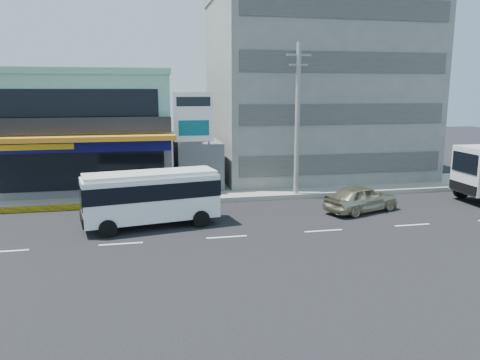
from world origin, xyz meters
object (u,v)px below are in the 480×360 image
Objects in this scene: concrete_building at (315,90)px; billboard at (194,123)px; minibus at (151,194)px; utility_pole_near at (297,120)px; satellite_dish at (198,140)px; shop_building at (83,133)px; motorcycle_rider at (142,203)px; sedan at (361,198)px.

billboard is (-10.50, -5.80, -2.07)m from concrete_building.
concrete_building is 2.32× the size of billboard.
utility_pole_near is at bearing 26.80° from minibus.
satellite_dish is 0.15× the size of utility_pole_near.
concrete_building is at bearing 62.24° from utility_pole_near.
utility_pole_near is (6.50, -1.80, 0.22)m from billboard.
concrete_building is 11.30m from satellite_dish.
billboard is at bearing 164.52° from utility_pole_near.
concrete_building is 2.22× the size of minibus.
minibus is (-9.51, -4.80, -3.42)m from utility_pole_near.
concrete_building is 8.79m from utility_pole_near.
billboard reaches higher than minibus.
utility_pole_near is (-4.00, -7.60, -1.85)m from concrete_building.
shop_building is 8.92m from billboard.
shop_building is 10.61m from motorcycle_rider.
shop_building is at bearing 111.59° from minibus.
minibus is at bearing -114.50° from billboard.
sedan is at bearing -42.28° from satellite_dish.
shop_building is 8.54m from satellite_dish.
motorcycle_rider is (-12.60, 1.48, -0.03)m from sedan.
shop_building is at bearing 113.30° from motorcycle_rider.
billboard is at bearing -151.08° from concrete_building.
concrete_building is at bearing 3.35° from shop_building.
motorcycle_rider is (-10.00, -2.74, -4.38)m from utility_pole_near.
shop_building is 20.04m from sedan.
concrete_building is 3.40× the size of sedan.
concrete_building is 13.42m from sedan.
billboard is at bearing -105.52° from satellite_dish.
utility_pole_near is 1.39× the size of minibus.
motorcycle_rider is at bearing -143.54° from concrete_building.
concrete_building reaches higher than satellite_dish.
satellite_dish is at bearing -20.21° from shop_building.
sedan is at bearing 2.77° from minibus.
shop_building is 15.50m from utility_pole_near.
utility_pole_near is 2.12× the size of sedan.
concrete_building is at bearing -26.42° from sedan.
minibus is 1.53× the size of sedan.
motorcycle_rider is at bearing -164.66° from utility_pole_near.
minibus is (-3.01, -6.60, -3.20)m from billboard.
utility_pole_near is at bearing 11.98° from sedan.
billboard is 6.75m from utility_pole_near.
utility_pole_near is at bearing 15.34° from motorcycle_rider.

